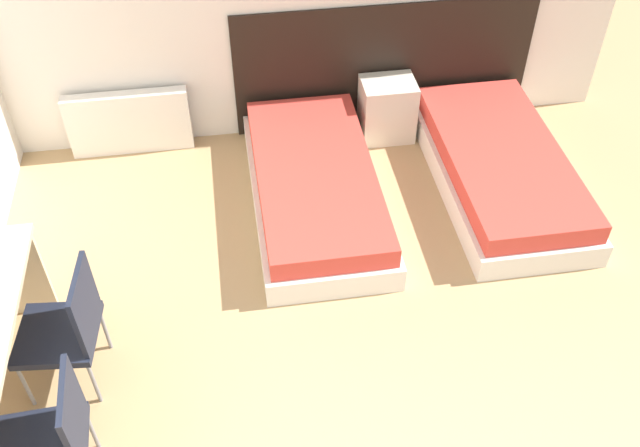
{
  "coord_description": "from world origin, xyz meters",
  "views": [
    {
      "loc": [
        -0.51,
        -1.1,
        3.77
      ],
      "look_at": [
        0.0,
        2.23,
        0.55
      ],
      "focal_mm": 40.0,
      "sensor_mm": 36.0,
      "label": 1
    }
  ],
  "objects_px": {
    "bed_near_door": "(500,168)",
    "nightstand": "(387,109)",
    "chair_near_laptop": "(67,326)",
    "chair_near_notebook": "(52,439)",
    "bed_near_window": "(315,187)"
  },
  "relations": [
    {
      "from": "chair_near_notebook",
      "to": "nightstand",
      "type": "bearing_deg",
      "value": 47.74
    },
    {
      "from": "bed_near_window",
      "to": "chair_near_notebook",
      "type": "xyz_separation_m",
      "value": [
        -1.66,
        -2.08,
        0.3
      ]
    },
    {
      "from": "bed_near_window",
      "to": "chair_near_laptop",
      "type": "height_order",
      "value": "chair_near_laptop"
    },
    {
      "from": "bed_near_door",
      "to": "nightstand",
      "type": "relative_size",
      "value": 3.69
    },
    {
      "from": "chair_near_notebook",
      "to": "bed_near_door",
      "type": "bearing_deg",
      "value": 30.94
    },
    {
      "from": "nightstand",
      "to": "chair_near_notebook",
      "type": "height_order",
      "value": "chair_near_notebook"
    },
    {
      "from": "chair_near_laptop",
      "to": "chair_near_notebook",
      "type": "bearing_deg",
      "value": -84.5
    },
    {
      "from": "bed_near_door",
      "to": "nightstand",
      "type": "xyz_separation_m",
      "value": [
        -0.74,
        0.81,
        0.09
      ]
    },
    {
      "from": "bed_near_window",
      "to": "bed_near_door",
      "type": "height_order",
      "value": "same"
    },
    {
      "from": "bed_near_window",
      "to": "chair_near_laptop",
      "type": "xyz_separation_m",
      "value": [
        -1.66,
        -1.34,
        0.3
      ]
    },
    {
      "from": "bed_near_door",
      "to": "chair_near_laptop",
      "type": "relative_size",
      "value": 2.21
    },
    {
      "from": "nightstand",
      "to": "chair_near_laptop",
      "type": "bearing_deg",
      "value": -138.09
    },
    {
      "from": "bed_near_window",
      "to": "bed_near_door",
      "type": "distance_m",
      "value": 1.48
    },
    {
      "from": "nightstand",
      "to": "chair_near_laptop",
      "type": "distance_m",
      "value": 3.23
    },
    {
      "from": "bed_near_door",
      "to": "chair_near_laptop",
      "type": "height_order",
      "value": "chair_near_laptop"
    }
  ]
}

